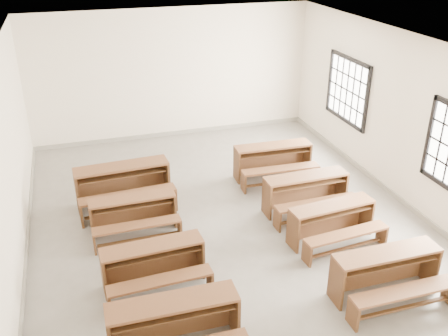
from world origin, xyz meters
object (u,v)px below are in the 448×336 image
object	(u,v)px
desk_set_1	(154,263)
desk_set_6	(307,191)
desk_set_7	(273,159)
desk_set_3	(123,182)
desk_set_0	(174,323)
desk_set_2	(133,212)
desk_set_5	(333,220)
desk_set_4	(387,271)

from	to	relation	value
desk_set_1	desk_set_6	world-z (taller)	desk_set_6
desk_set_7	desk_set_3	bearing A→B (deg)	-174.10
desk_set_7	desk_set_0	bearing A→B (deg)	-123.88
desk_set_3	desk_set_7	world-z (taller)	desk_set_3
desk_set_3	desk_set_6	distance (m)	3.50
desk_set_0	desk_set_6	world-z (taller)	desk_set_0
desk_set_1	desk_set_2	distance (m)	1.56
desk_set_5	desk_set_7	size ratio (longest dim) A/B	0.94
desk_set_5	desk_set_0	bearing A→B (deg)	-157.59
desk_set_6	desk_set_2	bearing A→B (deg)	174.83
desk_set_5	desk_set_2	bearing A→B (deg)	152.74
desk_set_2	desk_set_5	size ratio (longest dim) A/B	0.95
desk_set_6	desk_set_3	bearing A→B (deg)	157.53
desk_set_0	desk_set_4	distance (m)	3.16
desk_set_6	desk_set_5	bearing A→B (deg)	-92.07
desk_set_1	desk_set_5	world-z (taller)	desk_set_1
desk_set_3	desk_set_4	world-z (taller)	desk_set_3
desk_set_4	desk_set_7	distance (m)	4.03
desk_set_0	desk_set_4	size ratio (longest dim) A/B	1.04
desk_set_0	desk_set_1	bearing A→B (deg)	91.80
desk_set_4	desk_set_0	bearing A→B (deg)	-177.42
desk_set_3	desk_set_4	xyz separation A→B (m)	(3.29, -3.83, -0.05)
desk_set_0	desk_set_3	xyz separation A→B (m)	(-0.14, 3.96, 0.03)
desk_set_4	desk_set_1	bearing A→B (deg)	159.05
desk_set_3	desk_set_6	xyz separation A→B (m)	(3.25, -1.28, -0.05)
desk_set_0	desk_set_7	distance (m)	5.15
desk_set_5	desk_set_6	bearing A→B (deg)	83.57
desk_set_1	desk_set_4	distance (m)	3.40
desk_set_2	desk_set_5	bearing A→B (deg)	-22.57
desk_set_2	desk_set_5	world-z (taller)	desk_set_5
desk_set_1	desk_set_7	bearing A→B (deg)	39.49
desk_set_0	desk_set_5	xyz separation A→B (m)	(3.09, 1.63, -0.04)
desk_set_4	desk_set_5	bearing A→B (deg)	92.61
desk_set_3	desk_set_0	bearing A→B (deg)	-91.07
desk_set_1	desk_set_4	bearing A→B (deg)	-24.03
desk_set_4	desk_set_6	xyz separation A→B (m)	(-0.04, 2.55, 0.00)
desk_set_2	desk_set_4	size ratio (longest dim) A/B	0.93
desk_set_4	desk_set_7	world-z (taller)	desk_set_7
desk_set_2	desk_set_7	world-z (taller)	desk_set_7
desk_set_0	desk_set_7	size ratio (longest dim) A/B	1.00
desk_set_4	desk_set_2	bearing A→B (deg)	139.72
desk_set_3	desk_set_7	bearing A→B (deg)	0.35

